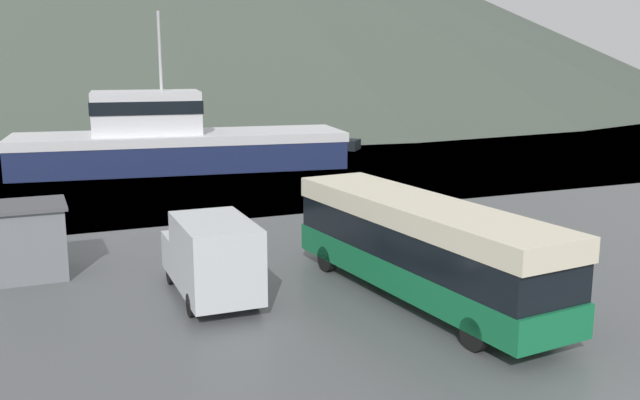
# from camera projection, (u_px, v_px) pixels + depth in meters

# --- Properties ---
(water_surface) EXTENTS (240.00, 240.00, 0.00)m
(water_surface) POSITION_uv_depth(u_px,v_px,m) (83.00, 92.00, 142.35)
(water_surface) COLOR #3D5160
(water_surface) RESTS_ON ground
(tour_bus) EXTENTS (3.66, 11.35, 3.09)m
(tour_bus) POSITION_uv_depth(u_px,v_px,m) (420.00, 244.00, 21.86)
(tour_bus) COLOR #146B3D
(tour_bus) RESTS_ON ground
(delivery_van) EXTENTS (2.16, 5.28, 2.59)m
(delivery_van) POSITION_uv_depth(u_px,v_px,m) (212.00, 256.00, 22.00)
(delivery_van) COLOR silver
(delivery_van) RESTS_ON ground
(fishing_boat) EXTENTS (22.03, 8.72, 10.17)m
(fishing_boat) POSITION_uv_depth(u_px,v_px,m) (174.00, 140.00, 46.88)
(fishing_boat) COLOR #19234C
(fishing_boat) RESTS_ON water_surface
(storage_bin) EXTENTS (1.37, 1.33, 1.36)m
(storage_bin) POSITION_uv_depth(u_px,v_px,m) (528.00, 250.00, 25.10)
(storage_bin) COLOR #287F3D
(storage_bin) RESTS_ON ground
(dock_kiosk) EXTENTS (2.44, 2.51, 2.54)m
(dock_kiosk) POSITION_uv_depth(u_px,v_px,m) (30.00, 240.00, 24.23)
(dock_kiosk) COLOR slate
(dock_kiosk) RESTS_ON ground
(small_boat) EXTENTS (6.17, 5.71, 0.81)m
(small_boat) POSITION_uv_depth(u_px,v_px,m) (319.00, 143.00, 57.44)
(small_boat) COLOR black
(small_boat) RESTS_ON water_surface
(mooring_bollard) EXTENTS (0.44, 0.44, 0.74)m
(mooring_bollard) POSITION_uv_depth(u_px,v_px,m) (391.00, 204.00, 34.34)
(mooring_bollard) COLOR black
(mooring_bollard) RESTS_ON ground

